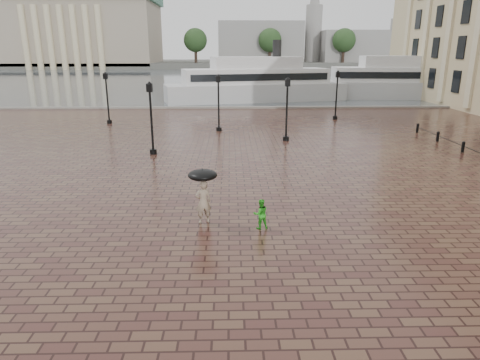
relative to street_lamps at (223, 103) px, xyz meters
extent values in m
plane|color=#3B1F1B|center=(1.60, -17.60, -2.33)|extent=(300.00, 300.00, 0.00)
plane|color=#40484E|center=(1.60, 74.40, -2.33)|extent=(240.00, 240.00, 0.00)
cube|color=slate|center=(1.60, 14.40, -2.33)|extent=(80.00, 0.60, 0.30)
cube|color=#4C4C47|center=(1.60, 142.40, -1.33)|extent=(300.00, 60.00, 2.00)
cube|color=gray|center=(-53.40, 127.40, 9.67)|extent=(55.00, 30.00, 22.00)
cube|color=gray|center=(11.60, 132.40, 6.67)|extent=(30.00, 22.00, 14.00)
cube|color=gray|center=(46.60, 132.40, 5.17)|extent=(25.00, 22.00, 11.00)
cube|color=gray|center=(81.60, 132.40, 7.67)|extent=(35.00, 22.00, 16.00)
cylinder|color=gray|center=(31.60, 132.40, 9.67)|extent=(6.00, 6.00, 20.00)
cylinder|color=#2D2119|center=(-62.69, 120.40, 1.67)|extent=(1.00, 1.00, 8.00)
sphere|color=#1D3C1B|center=(-62.69, 120.40, 7.17)|extent=(8.00, 8.00, 8.00)
cylinder|color=#2D2119|center=(-36.97, 120.40, 1.67)|extent=(1.00, 1.00, 8.00)
sphere|color=#1D3C1B|center=(-36.97, 120.40, 7.17)|extent=(8.00, 8.00, 8.00)
cylinder|color=#2D2119|center=(-11.26, 120.40, 1.67)|extent=(1.00, 1.00, 8.00)
sphere|color=#1D3C1B|center=(-11.26, 120.40, 7.17)|extent=(8.00, 8.00, 8.00)
cylinder|color=#2D2119|center=(14.46, 120.40, 1.67)|extent=(1.00, 1.00, 8.00)
sphere|color=#1D3C1B|center=(14.46, 120.40, 7.17)|extent=(8.00, 8.00, 8.00)
cylinder|color=#2D2119|center=(40.17, 120.40, 1.67)|extent=(1.00, 1.00, 8.00)
sphere|color=#1D3C1B|center=(40.17, 120.40, 7.17)|extent=(8.00, 8.00, 8.00)
cylinder|color=#2D2119|center=(65.89, 120.40, 1.67)|extent=(1.00, 1.00, 8.00)
sphere|color=#1D3C1B|center=(65.89, 120.40, 7.17)|extent=(8.00, 8.00, 8.00)
cylinder|color=black|center=(15.60, -7.60, -2.03)|extent=(0.20, 0.20, 0.60)
sphere|color=black|center=(15.60, -7.60, -1.71)|extent=(0.22, 0.22, 0.22)
cylinder|color=black|center=(15.60, -4.10, -2.03)|extent=(0.20, 0.20, 0.60)
sphere|color=black|center=(15.60, -4.10, -1.71)|extent=(0.22, 0.22, 0.22)
cylinder|color=black|center=(15.60, -0.60, -2.03)|extent=(0.20, 0.20, 0.60)
sphere|color=black|center=(15.60, -0.60, -1.71)|extent=(0.22, 0.22, 0.22)
cylinder|color=black|center=(-4.40, -7.60, -2.18)|extent=(0.44, 0.44, 0.30)
cylinder|color=black|center=(-4.40, -7.60, -0.33)|extent=(0.14, 0.14, 4.00)
cube|color=black|center=(-4.40, -7.60, 1.82)|extent=(0.35, 0.35, 0.50)
sphere|color=beige|center=(-4.40, -7.60, 1.82)|extent=(0.28, 0.28, 0.28)
cylinder|color=black|center=(4.60, -3.60, -2.18)|extent=(0.44, 0.44, 0.30)
cylinder|color=black|center=(4.60, -3.60, -0.33)|extent=(0.14, 0.14, 4.00)
cube|color=black|center=(4.60, -3.60, 1.82)|extent=(0.35, 0.35, 0.50)
sphere|color=beige|center=(4.60, -3.60, 1.82)|extent=(0.28, 0.28, 0.28)
cylinder|color=black|center=(-10.40, 4.40, -2.18)|extent=(0.44, 0.44, 0.30)
cylinder|color=black|center=(-10.40, 4.40, -0.33)|extent=(0.14, 0.14, 4.00)
cube|color=black|center=(-10.40, 4.40, 1.82)|extent=(0.35, 0.35, 0.50)
sphere|color=beige|center=(-10.40, 4.40, 1.82)|extent=(0.28, 0.28, 0.28)
cylinder|color=black|center=(10.60, 6.40, -2.18)|extent=(0.44, 0.44, 0.30)
cylinder|color=black|center=(10.60, 6.40, -0.33)|extent=(0.14, 0.14, 4.00)
cube|color=black|center=(10.60, 6.40, 1.82)|extent=(0.35, 0.35, 0.50)
sphere|color=beige|center=(10.60, 6.40, 1.82)|extent=(0.28, 0.28, 0.28)
cylinder|color=black|center=(-0.40, 0.40, -2.18)|extent=(0.44, 0.44, 0.30)
cylinder|color=black|center=(-0.40, 0.40, -0.33)|extent=(0.14, 0.14, 4.00)
cube|color=black|center=(-0.40, 0.40, 1.82)|extent=(0.35, 0.35, 0.50)
sphere|color=beige|center=(-0.40, 0.40, 1.82)|extent=(0.28, 0.28, 0.28)
imported|color=gray|center=(-0.52, -19.03, -1.48)|extent=(0.71, 0.58, 1.69)
imported|color=green|center=(1.63, -19.63, -1.75)|extent=(0.64, 0.54, 1.15)
cube|color=#B8B8B8|center=(3.85, 21.71, -1.22)|extent=(23.73, 10.73, 2.22)
cube|color=silver|center=(3.85, 21.71, 0.81)|extent=(19.07, 8.94, 1.85)
cube|color=silver|center=(3.85, 21.71, 2.47)|extent=(11.76, 6.69, 1.48)
cylinder|color=black|center=(6.54, 22.35, 4.14)|extent=(1.11, 1.11, 2.22)
cube|color=black|center=(4.42, 19.33, 0.81)|extent=(17.09, 4.16, 0.83)
cube|color=black|center=(3.28, 24.09, 0.81)|extent=(17.09, 4.16, 0.83)
cube|color=#B8B8B8|center=(24.01, 24.70, -1.21)|extent=(23.68, 7.31, 2.24)
cube|color=silver|center=(24.01, 24.70, 0.85)|extent=(18.97, 6.22, 1.87)
cube|color=silver|center=(24.01, 24.70, 2.53)|extent=(11.49, 5.11, 1.49)
cylinder|color=black|center=(26.80, 24.49, 4.21)|extent=(1.12, 1.12, 2.24)
cube|color=black|center=(23.82, 22.23, 0.85)|extent=(17.69, 1.42, 0.84)
cube|color=black|center=(24.19, 27.16, 0.85)|extent=(17.69, 1.42, 0.84)
cylinder|color=black|center=(-0.52, -19.03, -0.89)|extent=(0.02, 0.02, 0.95)
ellipsoid|color=black|center=(-0.52, -19.03, -0.42)|extent=(1.10, 1.10, 0.39)
camera|label=1|loc=(0.52, -34.33, 4.06)|focal=32.00mm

